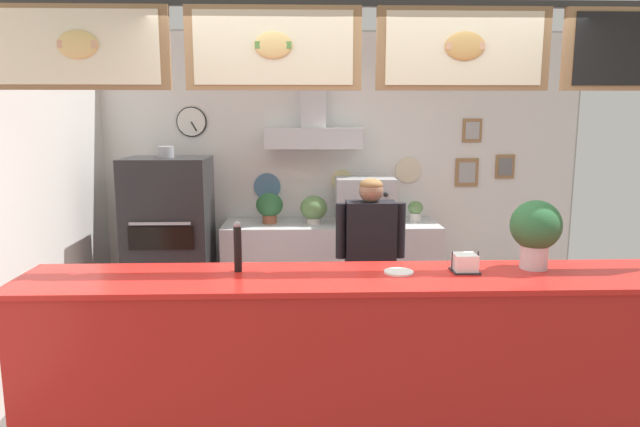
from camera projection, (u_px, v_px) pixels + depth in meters
ground_plane at (365, 427)px, 3.61m from camera, size 5.98×5.98×0.00m
back_wall_assembly at (339, 164)px, 5.65m from camera, size 4.83×2.56×2.77m
service_counter at (370, 365)px, 3.28m from camera, size 3.94×0.62×1.07m
back_prep_counter at (331, 270)px, 5.59m from camera, size 2.07×0.64×0.92m
pizza_oven at (170, 244)px, 5.19m from camera, size 0.74×0.65×1.68m
shop_worker at (370, 266)px, 4.42m from camera, size 0.54×0.22×1.48m
espresso_machine at (365, 201)px, 5.46m from camera, size 0.56×0.50×0.44m
potted_rosemary at (269, 206)px, 5.48m from camera, size 0.26×0.26×0.29m
potted_oregano at (314, 209)px, 5.45m from camera, size 0.26×0.26×0.27m
potted_basil at (415, 210)px, 5.55m from camera, size 0.15×0.15×0.20m
condiment_plate at (399, 272)px, 3.23m from camera, size 0.17×0.17×0.01m
basil_vase at (536, 231)px, 3.29m from camera, size 0.29×0.29×0.40m
napkin_holder at (465, 264)px, 3.25m from camera, size 0.16×0.15×0.12m
pepper_grinder at (238, 247)px, 3.24m from camera, size 0.05×0.05×0.29m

